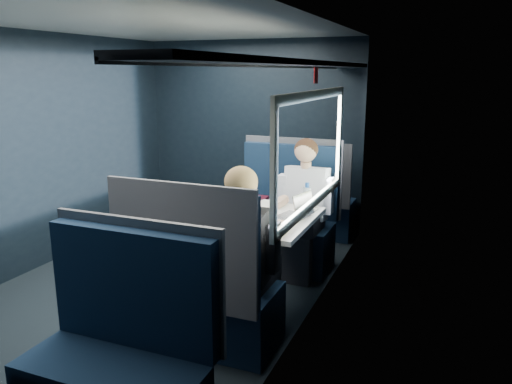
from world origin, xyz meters
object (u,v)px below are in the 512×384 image
at_px(seat_row_back, 120,364).
at_px(woman, 244,248).
at_px(table, 271,227).
at_px(laptop, 297,211).
at_px(cup, 301,206).
at_px(seat_bay_near, 282,223).
at_px(bottle_small, 307,197).
at_px(seat_bay_far, 202,294).
at_px(man, 303,202).
at_px(seat_row_front, 309,203).

relative_size(seat_row_back, woman, 0.88).
distance_m(table, laptop, 0.26).
xyz_separation_m(seat_row_back, cup, (0.35, 2.10, 0.38)).
xyz_separation_m(seat_bay_near, bottle_small, (0.38, -0.45, 0.42)).
height_order(seat_bay_far, woman, woman).
distance_m(man, laptop, 0.63).
bearing_deg(seat_row_back, woman, 77.07).
distance_m(man, woman, 1.41).
relative_size(table, seat_bay_near, 0.79).
height_order(seat_row_back, cup, seat_row_back).
xyz_separation_m(seat_bay_near, seat_row_front, (0.02, 0.93, -0.01)).
bearing_deg(seat_bay_far, cup, 73.46).
distance_m(seat_row_front, cup, 1.58).
height_order(man, cup, man).
relative_size(seat_bay_near, bottle_small, 5.48).
xyz_separation_m(seat_row_back, laptop, (0.38, 1.89, 0.39)).
xyz_separation_m(seat_bay_near, cup, (0.37, -0.56, 0.36)).
bearing_deg(table, seat_bay_far, -101.78).
bearing_deg(laptop, seat_bay_far, -111.53).
relative_size(seat_bay_near, man, 0.95).
bearing_deg(woman, cup, 84.33).
relative_size(seat_bay_near, woman, 0.95).
bearing_deg(woman, man, 90.00).
height_order(seat_bay_near, seat_bay_far, same).
height_order(table, bottle_small, bottle_small).
bearing_deg(man, seat_row_front, 102.83).
xyz_separation_m(seat_bay_near, laptop, (0.40, -0.78, 0.37)).
height_order(seat_bay_near, bottle_small, seat_bay_near).
xyz_separation_m(table, seat_bay_far, (-0.18, -0.87, -0.25)).
bearing_deg(seat_bay_far, woman, 33.82).
relative_size(table, cup, 10.83).
xyz_separation_m(seat_bay_far, seat_row_back, (0.00, -0.92, -0.00)).
height_order(seat_row_front, bottle_small, seat_row_front).
relative_size(table, bottle_small, 4.35).
distance_m(seat_bay_near, seat_bay_far, 1.74).
height_order(table, seat_row_front, seat_row_front).
bearing_deg(seat_row_front, bottle_small, -75.12).
bearing_deg(seat_bay_near, cup, -56.69).
bearing_deg(seat_bay_near, seat_bay_far, -89.43).
height_order(seat_bay_near, seat_row_back, seat_bay_near).
xyz_separation_m(seat_row_front, man, (0.25, -1.10, 0.31)).
xyz_separation_m(table, seat_row_front, (-0.18, 1.80, -0.25)).
height_order(seat_bay_near, seat_row_front, seat_bay_near).
relative_size(seat_row_front, cup, 12.57).
bearing_deg(seat_bay_far, man, 80.97).
bearing_deg(table, bottle_small, 65.95).
distance_m(woman, cup, 1.02).
height_order(man, bottle_small, man).
xyz_separation_m(seat_row_front, laptop, (0.38, -1.71, 0.39)).
distance_m(table, seat_row_front, 1.82).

